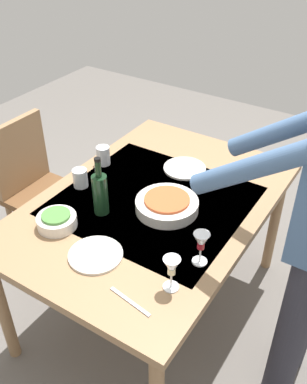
{
  "coord_description": "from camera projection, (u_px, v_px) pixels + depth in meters",
  "views": [
    {
      "loc": [
        1.45,
        0.93,
        2.04
      ],
      "look_at": [
        0.0,
        0.0,
        0.82
      ],
      "focal_mm": 40.74,
      "sensor_mm": 36.0,
      "label": 1
    }
  ],
  "objects": [
    {
      "name": "ground_plane",
      "position": [
        154.0,
        304.0,
        2.59
      ],
      "size": [
        6.0,
        6.0,
        0.0
      ],
      "primitive_type": "plane",
      "color": "#66605B"
    },
    {
      "name": "serving_bowl_pasta",
      "position": [
        167.0,
        204.0,
        2.06
      ],
      "size": [
        0.3,
        0.3,
        0.07
      ],
      "color": "silver",
      "rests_on": "dining_table"
    },
    {
      "name": "side_bowl_salad",
      "position": [
        57.0,
        220.0,
        1.96
      ],
      "size": [
        0.18,
        0.18,
        0.07
      ],
      "color": "silver",
      "rests_on": "dining_table"
    },
    {
      "name": "dinner_plate_far",
      "position": [
        96.0,
        255.0,
        1.82
      ],
      "size": [
        0.23,
        0.23,
        0.01
      ],
      "primitive_type": "cylinder",
      "color": "silver",
      "rests_on": "dining_table"
    },
    {
      "name": "dinner_plate_near",
      "position": [
        185.0,
        168.0,
        2.37
      ],
      "size": [
        0.23,
        0.23,
        0.01
      ],
      "primitive_type": "cylinder",
      "color": "silver",
      "rests_on": "dining_table"
    },
    {
      "name": "water_cup_near_right",
      "position": [
        103.0,
        156.0,
        2.39
      ],
      "size": [
        0.07,
        0.07,
        0.11
      ],
      "primitive_type": "cylinder",
      "color": "silver",
      "rests_on": "dining_table"
    },
    {
      "name": "wine_glass_right",
      "position": [
        172.0,
        268.0,
        1.62
      ],
      "size": [
        0.07,
        0.07,
        0.15
      ],
      "color": "white",
      "rests_on": "dining_table"
    },
    {
      "name": "chair_near",
      "position": [
        35.0,
        182.0,
        2.7
      ],
      "size": [
        0.4,
        0.4,
        0.91
      ],
      "color": "brown",
      "rests_on": "ground_plane"
    },
    {
      "name": "water_cup_near_left",
      "position": [
        80.0,
        178.0,
        2.21
      ],
      "size": [
        0.08,
        0.08,
        0.1
      ],
      "primitive_type": "cylinder",
      "color": "silver",
      "rests_on": "dining_table"
    },
    {
      "name": "table_fork",
      "position": [
        244.0,
        172.0,
        2.35
      ],
      "size": [
        0.02,
        0.18,
        0.0
      ],
      "primitive_type": "cube",
      "rotation": [
        0.0,
        0.0,
        -0.06
      ],
      "color": "silver",
      "rests_on": "dining_table"
    },
    {
      "name": "table_knife",
      "position": [
        130.0,
        301.0,
        1.62
      ],
      "size": [
        0.05,
        0.2,
        0.0
      ],
      "primitive_type": "cube",
      "rotation": [
        0.0,
        0.0,
        -0.16
      ],
      "color": "silver",
      "rests_on": "dining_table"
    },
    {
      "name": "dining_table",
      "position": [
        154.0,
        212.0,
        2.18
      ],
      "size": [
        1.48,
        1.03,
        0.77
      ],
      "color": "#93704C",
      "rests_on": "ground_plane"
    },
    {
      "name": "wine_glass_left",
      "position": [
        201.0,
        243.0,
        1.73
      ],
      "size": [
        0.07,
        0.07,
        0.15
      ],
      "color": "white",
      "rests_on": "dining_table"
    },
    {
      "name": "wine_bottle",
      "position": [
        100.0,
        193.0,
        2.0
      ],
      "size": [
        0.07,
        0.07,
        0.3
      ],
      "color": "black",
      "rests_on": "dining_table"
    }
  ]
}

